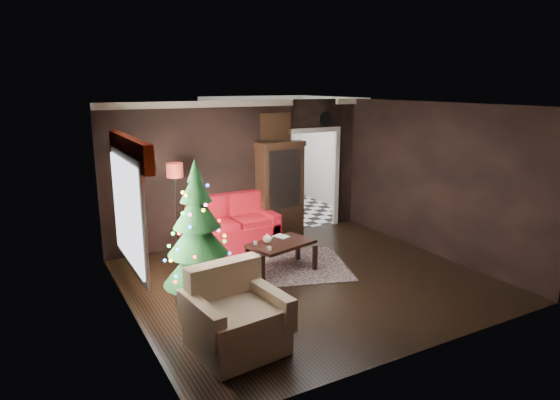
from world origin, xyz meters
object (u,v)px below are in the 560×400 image
curio_cabinet (280,192)px  floor_lamp (177,215)px  teapot (267,239)px  coffee_table (281,256)px  kitchen_table (275,201)px  loveseat (233,223)px  wall_clock (325,119)px  christmas_tree (197,232)px  armchair (236,314)px

curio_cabinet → floor_lamp: curio_cabinet is taller
floor_lamp → teapot: 1.75m
floor_lamp → coffee_table: 2.02m
floor_lamp → kitchen_table: floor_lamp is taller
loveseat → wall_clock: bearing=9.7°
christmas_tree → teapot: 1.55m
curio_cabinet → kitchen_table: 1.67m
loveseat → christmas_tree: size_ratio=0.86×
loveseat → coffee_table: size_ratio=1.56×
floor_lamp → teapot: size_ratio=11.18×
curio_cabinet → coffee_table: size_ratio=1.75×
loveseat → armchair: size_ratio=1.61×
coffee_table → kitchen_table: 3.50m
floor_lamp → teapot: bearing=-49.1°
christmas_tree → wall_clock: 4.59m
armchair → teapot: 2.50m
christmas_tree → kitchen_table: christmas_tree is taller
armchair → loveseat: bearing=60.8°
curio_cabinet → kitchen_table: size_ratio=2.53×
armchair → christmas_tree: bearing=80.6°
floor_lamp → coffee_table: (1.37, -1.37, -0.57)m
floor_lamp → kitchen_table: (2.92, 1.75, -0.46)m
curio_cabinet → teapot: curio_cabinet is taller
curio_cabinet → christmas_tree: bearing=-139.7°
loveseat → kitchen_table: bearing=42.5°
christmas_tree → armchair: size_ratio=1.88×
curio_cabinet → wall_clock: wall_clock is taller
teapot → christmas_tree: bearing=-159.9°
teapot → loveseat: bearing=90.4°
armchair → coffee_table: bearing=42.8°
loveseat → curio_cabinet: 1.25m
curio_cabinet → teapot: 2.03m
kitchen_table → coffee_table: bearing=-116.5°
christmas_tree → teapot: (1.38, 0.51, -0.47)m
curio_cabinet → armchair: size_ratio=1.80×
christmas_tree → kitchen_table: bearing=48.4°
armchair → coffee_table: 2.60m
christmas_tree → wall_clock: size_ratio=6.18×
floor_lamp → coffee_table: floor_lamp is taller
coffee_table → teapot: bearing=164.9°
coffee_table → kitchen_table: bearing=63.5°
christmas_tree → curio_cabinet: bearing=40.3°
floor_lamp → kitchen_table: size_ratio=2.50×
coffee_table → wall_clock: wall_clock is taller
wall_clock → armchair: bearing=-134.8°
floor_lamp → kitchen_table: 3.44m
armchair → kitchen_table: armchair is taller
coffee_table → teapot: teapot is taller
teapot → wall_clock: (2.34, 1.82, 1.80)m
coffee_table → curio_cabinet: bearing=61.9°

